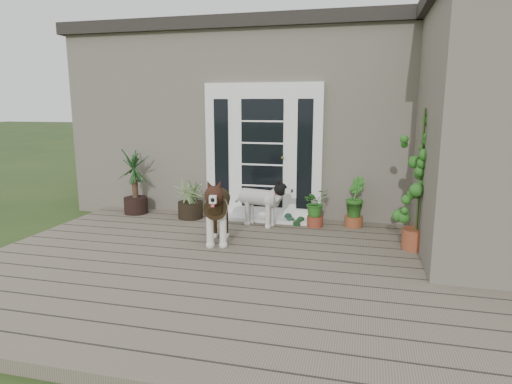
# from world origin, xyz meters

# --- Properties ---
(deck) EXTENTS (6.20, 4.60, 0.12)m
(deck) POSITION_xyz_m (0.00, 0.40, 0.06)
(deck) COLOR #6B5B4C
(deck) RESTS_ON ground
(house_main) EXTENTS (7.40, 4.00, 3.10)m
(house_main) POSITION_xyz_m (0.00, 4.65, 1.55)
(house_main) COLOR #665E54
(house_main) RESTS_ON ground
(roof_main) EXTENTS (7.60, 4.20, 0.20)m
(roof_main) POSITION_xyz_m (0.00, 4.65, 3.20)
(roof_main) COLOR #2D2826
(roof_main) RESTS_ON house_main
(house_wing) EXTENTS (1.60, 2.40, 3.10)m
(house_wing) POSITION_xyz_m (2.90, 1.50, 1.55)
(house_wing) COLOR #665E54
(house_wing) RESTS_ON ground
(door_unit) EXTENTS (1.90, 0.14, 2.15)m
(door_unit) POSITION_xyz_m (-0.20, 2.60, 1.19)
(door_unit) COLOR white
(door_unit) RESTS_ON deck
(door_step) EXTENTS (1.60, 0.40, 0.05)m
(door_step) POSITION_xyz_m (-0.20, 2.40, 0.14)
(door_step) COLOR white
(door_step) RESTS_ON deck
(brindle_dog) EXTENTS (0.62, 1.01, 0.78)m
(brindle_dog) POSITION_xyz_m (-0.46, 1.10, 0.51)
(brindle_dog) COLOR #312311
(brindle_dog) RESTS_ON deck
(white_dog) EXTENTS (0.83, 0.51, 0.64)m
(white_dog) POSITION_xyz_m (-0.11, 2.04, 0.44)
(white_dog) COLOR white
(white_dog) RESTS_ON deck
(spider_plant) EXTENTS (0.79, 0.79, 0.72)m
(spider_plant) POSITION_xyz_m (-1.32, 2.23, 0.48)
(spider_plant) COLOR #8AB26D
(spider_plant) RESTS_ON deck
(yucca) EXTENTS (0.97, 0.97, 1.08)m
(yucca) POSITION_xyz_m (-2.34, 2.31, 0.66)
(yucca) COLOR black
(yucca) RESTS_ON deck
(herb_a) EXTENTS (0.54, 0.54, 0.49)m
(herb_a) POSITION_xyz_m (0.70, 2.21, 0.37)
(herb_a) COLOR #204D16
(herb_a) RESTS_ON deck
(herb_b) EXTENTS (0.41, 0.41, 0.54)m
(herb_b) POSITION_xyz_m (1.27, 2.35, 0.39)
(herb_b) COLOR #255418
(herb_b) RESTS_ON deck
(herb_c) EXTENTS (0.45, 0.45, 0.50)m
(herb_c) POSITION_xyz_m (2.25, 2.25, 0.37)
(herb_c) COLOR #1D5718
(herb_c) RESTS_ON deck
(sapling) EXTENTS (0.61, 0.61, 1.83)m
(sapling) POSITION_xyz_m (2.07, 1.46, 1.04)
(sapling) COLOR #1A5B1A
(sapling) RESTS_ON deck
(clog_left) EXTENTS (0.26, 0.35, 0.09)m
(clog_left) POSITION_xyz_m (0.28, 2.39, 0.17)
(clog_left) COLOR #14331E
(clog_left) RESTS_ON deck
(clog_right) EXTENTS (0.19, 0.31, 0.09)m
(clog_right) POSITION_xyz_m (0.45, 2.27, 0.16)
(clog_right) COLOR #153617
(clog_right) RESTS_ON deck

